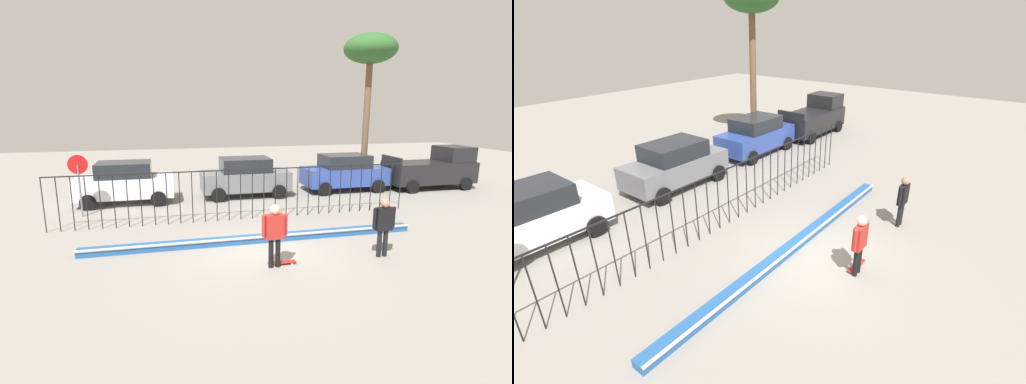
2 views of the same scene
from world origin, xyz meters
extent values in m
plane|color=gray|center=(0.00, 0.00, 0.00)|extent=(60.00, 60.00, 0.00)
cube|color=#235699|center=(0.00, 0.94, 0.11)|extent=(11.00, 0.36, 0.22)
cylinder|color=#B2B2B7|center=(0.00, 0.76, 0.22)|extent=(11.00, 0.09, 0.09)
cylinder|color=black|center=(-6.07, 3.58, 1.00)|extent=(0.04, 0.04, 2.00)
cylinder|color=black|center=(-5.60, 3.58, 1.00)|extent=(0.04, 0.04, 2.00)
cylinder|color=black|center=(-5.13, 3.58, 1.00)|extent=(0.04, 0.04, 2.00)
cylinder|color=black|center=(-4.67, 3.58, 1.00)|extent=(0.04, 0.04, 2.00)
cylinder|color=black|center=(-4.20, 3.58, 1.00)|extent=(0.04, 0.04, 2.00)
cylinder|color=black|center=(-3.73, 3.58, 1.00)|extent=(0.04, 0.04, 2.00)
cylinder|color=black|center=(-3.27, 3.58, 1.00)|extent=(0.04, 0.04, 2.00)
cylinder|color=black|center=(-2.80, 3.58, 1.00)|extent=(0.04, 0.04, 2.00)
cylinder|color=black|center=(-2.33, 3.58, 1.00)|extent=(0.04, 0.04, 2.00)
cylinder|color=black|center=(-1.87, 3.58, 1.00)|extent=(0.04, 0.04, 2.00)
cylinder|color=black|center=(-1.40, 3.58, 1.00)|extent=(0.04, 0.04, 2.00)
cylinder|color=black|center=(-0.93, 3.58, 1.00)|extent=(0.04, 0.04, 2.00)
cylinder|color=black|center=(-0.47, 3.58, 1.00)|extent=(0.04, 0.04, 2.00)
cylinder|color=black|center=(0.00, 3.58, 1.00)|extent=(0.04, 0.04, 2.00)
cylinder|color=black|center=(0.47, 3.58, 1.00)|extent=(0.04, 0.04, 2.00)
cylinder|color=black|center=(0.93, 3.58, 1.00)|extent=(0.04, 0.04, 2.00)
cylinder|color=black|center=(1.40, 3.58, 1.00)|extent=(0.04, 0.04, 2.00)
cylinder|color=black|center=(1.87, 3.58, 1.00)|extent=(0.04, 0.04, 2.00)
cylinder|color=black|center=(2.33, 3.58, 1.00)|extent=(0.04, 0.04, 2.00)
cylinder|color=black|center=(2.80, 3.58, 1.00)|extent=(0.04, 0.04, 2.00)
cylinder|color=black|center=(3.27, 3.58, 1.00)|extent=(0.04, 0.04, 2.00)
cylinder|color=black|center=(3.73, 3.58, 1.00)|extent=(0.04, 0.04, 2.00)
cylinder|color=black|center=(4.20, 3.58, 1.00)|extent=(0.04, 0.04, 2.00)
cylinder|color=black|center=(4.67, 3.58, 1.00)|extent=(0.04, 0.04, 2.00)
cylinder|color=black|center=(5.13, 3.58, 1.00)|extent=(0.04, 0.04, 2.00)
cylinder|color=black|center=(5.60, 3.58, 1.00)|extent=(0.04, 0.04, 2.00)
cylinder|color=black|center=(6.07, 3.58, 1.00)|extent=(0.04, 0.04, 2.00)
cylinder|color=black|center=(6.53, 3.58, 1.00)|extent=(0.04, 0.04, 2.00)
cylinder|color=black|center=(7.00, 3.58, 1.00)|extent=(0.04, 0.04, 2.00)
cube|color=black|center=(0.00, 3.58, 1.98)|extent=(14.00, 0.04, 0.04)
cylinder|color=black|center=(-0.08, -1.12, 0.42)|extent=(0.14, 0.14, 0.83)
cylinder|color=black|center=(0.12, -1.12, 0.42)|extent=(0.14, 0.14, 0.83)
cube|color=#B22823|center=(0.02, -1.12, 1.17)|extent=(0.51, 0.22, 0.69)
sphere|color=beige|center=(0.02, -1.12, 1.65)|extent=(0.27, 0.27, 0.27)
cylinder|color=#B22823|center=(-0.29, -1.12, 1.21)|extent=(0.11, 0.11, 0.61)
cylinder|color=#B22823|center=(0.33, -1.12, 1.21)|extent=(0.11, 0.11, 0.61)
cube|color=#A51E19|center=(0.28, -1.00, 0.06)|extent=(0.80, 0.20, 0.02)
cylinder|color=silver|center=(0.55, -0.92, 0.03)|extent=(0.05, 0.03, 0.05)
cylinder|color=silver|center=(0.55, -1.07, 0.03)|extent=(0.05, 0.03, 0.05)
cylinder|color=silver|center=(0.01, -0.92, 0.03)|extent=(0.05, 0.03, 0.05)
cylinder|color=silver|center=(0.01, -1.07, 0.03)|extent=(0.05, 0.03, 0.05)
cylinder|color=black|center=(3.24, -1.11, 0.41)|extent=(0.14, 0.14, 0.82)
cylinder|color=black|center=(3.43, -1.11, 0.41)|extent=(0.14, 0.14, 0.82)
cube|color=black|center=(3.34, -1.11, 1.16)|extent=(0.50, 0.21, 0.68)
sphere|color=#A87A5B|center=(3.34, -1.11, 1.63)|extent=(0.27, 0.27, 0.27)
cylinder|color=black|center=(3.03, -1.11, 1.19)|extent=(0.11, 0.11, 0.61)
cylinder|color=black|center=(3.64, -1.11, 1.19)|extent=(0.11, 0.11, 0.61)
cube|color=silver|center=(-4.64, 7.35, 0.79)|extent=(4.30, 1.90, 0.90)
cube|color=#1E2328|center=(-4.64, 7.35, 1.57)|extent=(2.37, 1.71, 0.66)
cylinder|color=black|center=(-3.17, 8.30, 0.34)|extent=(0.68, 0.22, 0.68)
cylinder|color=black|center=(-3.17, 6.40, 0.34)|extent=(0.68, 0.22, 0.68)
cube|color=slate|center=(0.99, 7.47, 0.79)|extent=(4.30, 1.90, 0.90)
cube|color=#1E2328|center=(0.99, 7.47, 1.57)|extent=(2.37, 1.71, 0.66)
cylinder|color=black|center=(2.45, 8.42, 0.34)|extent=(0.68, 0.22, 0.68)
cylinder|color=black|center=(2.45, 6.52, 0.34)|extent=(0.68, 0.22, 0.68)
cylinder|color=black|center=(-0.47, 8.42, 0.34)|extent=(0.68, 0.22, 0.68)
cylinder|color=black|center=(-0.47, 6.52, 0.34)|extent=(0.68, 0.22, 0.68)
cube|color=#2D479E|center=(6.30, 7.52, 0.79)|extent=(4.30, 1.90, 0.90)
cube|color=#1E2328|center=(6.30, 7.52, 1.57)|extent=(2.37, 1.71, 0.66)
cylinder|color=black|center=(7.76, 8.47, 0.34)|extent=(0.68, 0.22, 0.68)
cylinder|color=black|center=(7.76, 6.57, 0.34)|extent=(0.68, 0.22, 0.68)
cylinder|color=black|center=(4.84, 8.47, 0.34)|extent=(0.68, 0.22, 0.68)
cylinder|color=black|center=(4.84, 6.57, 0.34)|extent=(0.68, 0.22, 0.68)
cube|color=black|center=(11.02, 7.00, 0.89)|extent=(4.70, 1.90, 1.10)
cube|color=black|center=(12.47, 7.00, 1.84)|extent=(1.50, 1.75, 0.80)
cube|color=black|center=(8.73, 7.00, 1.62)|extent=(0.12, 1.75, 0.36)
cylinder|color=black|center=(12.61, 7.95, 0.34)|extent=(0.68, 0.22, 0.68)
cylinder|color=black|center=(12.61, 6.05, 0.34)|extent=(0.68, 0.22, 0.68)
cylinder|color=black|center=(9.42, 7.95, 0.34)|extent=(0.68, 0.22, 0.68)
cylinder|color=black|center=(9.42, 6.05, 0.34)|extent=(0.68, 0.22, 0.68)
cylinder|color=brown|center=(8.49, 9.47, 3.32)|extent=(0.36, 0.36, 6.64)
camera|label=1|loc=(-2.77, -10.62, 4.38)|focal=26.78mm
camera|label=2|loc=(-8.02, -4.25, 6.31)|focal=26.01mm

